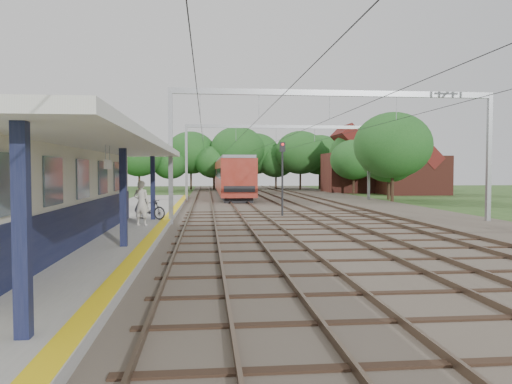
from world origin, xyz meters
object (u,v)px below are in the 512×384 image
bicycle (150,209)px  train (229,175)px  signal_post (282,169)px  person (141,203)px

bicycle → train: train is taller
bicycle → signal_post: (7.38, 4.08, 2.02)m
signal_post → train: bearing=84.5°
signal_post → person: bearing=-146.7°
person → bicycle: size_ratio=1.17×
person → train: (5.63, 37.02, 0.87)m
person → bicycle: bearing=-73.1°
person → bicycle: person is taller
signal_post → bicycle: bearing=-160.1°
train → signal_post: bearing=-86.5°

